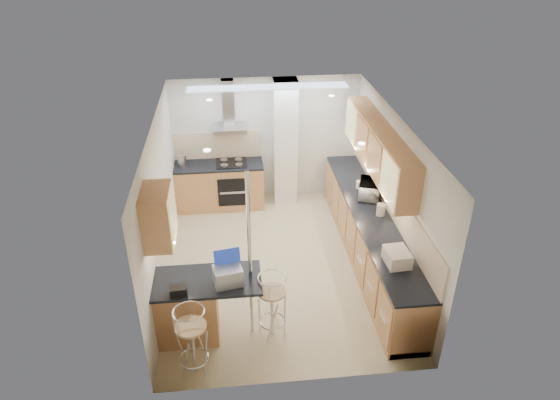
{
  "coord_description": "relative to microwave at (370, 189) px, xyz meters",
  "views": [
    {
      "loc": [
        -0.7,
        -6.66,
        5.06
      ],
      "look_at": [
        0.04,
        0.2,
        1.14
      ],
      "focal_mm": 32.0,
      "sensor_mm": 36.0,
      "label": 1
    }
  ],
  "objects": [
    {
      "name": "ground",
      "position": [
        -1.6,
        -0.54,
        -1.06
      ],
      "size": [
        4.8,
        4.8,
        0.0
      ],
      "primitive_type": "plane",
      "color": "tan",
      "rests_on": "ground"
    },
    {
      "name": "bread_bin",
      "position": [
        -0.12,
        -1.88,
        -0.04
      ],
      "size": [
        0.33,
        0.41,
        0.2
      ],
      "primitive_type": "cube",
      "rotation": [
        0.0,
        0.0,
        0.07
      ],
      "color": "beige",
      "rests_on": "right_counter"
    },
    {
      "name": "back_counter",
      "position": [
        -2.55,
        1.56,
        -0.6
      ],
      "size": [
        1.7,
        0.63,
        0.92
      ],
      "color": "#C0804D",
      "rests_on": "ground"
    },
    {
      "name": "kettle",
      "position": [
        -3.23,
        1.55,
        -0.03
      ],
      "size": [
        0.16,
        0.16,
        0.22
      ],
      "primitive_type": "cylinder",
      "color": "#AAABAF",
      "rests_on": "back_counter"
    },
    {
      "name": "laptop",
      "position": [
        -2.42,
        -2.1,
        0.0
      ],
      "size": [
        0.4,
        0.33,
        0.25
      ],
      "primitive_type": "cube",
      "rotation": [
        0.0,
        0.0,
        0.19
      ],
      "color": "#9A9CA1",
      "rests_on": "peninsula"
    },
    {
      "name": "bag",
      "position": [
        -3.04,
        -2.24,
        -0.06
      ],
      "size": [
        0.22,
        0.17,
        0.11
      ],
      "primitive_type": "cube",
      "rotation": [
        0.0,
        0.0,
        0.08
      ],
      "color": "black",
      "rests_on": "peninsula"
    },
    {
      "name": "microwave",
      "position": [
        0.0,
        0.0,
        0.0
      ],
      "size": [
        0.48,
        0.59,
        0.28
      ],
      "primitive_type": "imported",
      "rotation": [
        0.0,
        0.0,
        1.25
      ],
      "color": "white",
      "rests_on": "right_counter"
    },
    {
      "name": "bar_stool_end",
      "position": [
        -1.86,
        -2.09,
        -0.56
      ],
      "size": [
        0.57,
        0.57,
        0.99
      ],
      "primitive_type": null,
      "rotation": [
        0.0,
        0.0,
        0.68
      ],
      "color": "tan",
      "rests_on": "ground"
    },
    {
      "name": "jar_a",
      "position": [
        0.06,
        0.25,
        -0.04
      ],
      "size": [
        0.13,
        0.13,
        0.19
      ],
      "primitive_type": "cylinder",
      "rotation": [
        0.0,
        0.0,
        0.06
      ],
      "color": "beige",
      "rests_on": "right_counter"
    },
    {
      "name": "room_shell",
      "position": [
        -1.27,
        -0.17,
        0.48
      ],
      "size": [
        3.64,
        4.84,
        2.51
      ],
      "color": "silver",
      "rests_on": "ground"
    },
    {
      "name": "bar_stool_near",
      "position": [
        -2.9,
        -2.64,
        -0.55
      ],
      "size": [
        0.51,
        0.51,
        1.02
      ],
      "primitive_type": null,
      "rotation": [
        0.0,
        0.0,
        0.27
      ],
      "color": "tan",
      "rests_on": "ground"
    },
    {
      "name": "right_counter",
      "position": [
        -0.1,
        -0.54,
        -0.6
      ],
      "size": [
        0.63,
        4.4,
        0.92
      ],
      "color": "#C0804D",
      "rests_on": "ground"
    },
    {
      "name": "peninsula",
      "position": [
        -2.72,
        -1.99,
        -0.58
      ],
      "size": [
        1.47,
        0.72,
        0.94
      ],
      "color": "#C0804D",
      "rests_on": "ground"
    },
    {
      "name": "jar_c",
      "position": [
        0.02,
        -0.61,
        -0.05
      ],
      "size": [
        0.17,
        0.17,
        0.19
      ],
      "primitive_type": "cylinder",
      "rotation": [
        0.0,
        0.0,
        -0.3
      ],
      "color": "#ACA18A",
      "rests_on": "right_counter"
    },
    {
      "name": "jar_d",
      "position": [
        0.04,
        -1.86,
        -0.07
      ],
      "size": [
        0.1,
        0.1,
        0.13
      ],
      "primitive_type": "cylinder",
      "rotation": [
        0.0,
        0.0,
        -0.02
      ],
      "color": "white",
      "rests_on": "right_counter"
    },
    {
      "name": "jar_b",
      "position": [
        -0.1,
        0.31,
        -0.07
      ],
      "size": [
        0.15,
        0.15,
        0.14
      ],
      "primitive_type": "cylinder",
      "rotation": [
        0.0,
        0.0,
        -0.42
      ],
      "color": "beige",
      "rests_on": "right_counter"
    }
  ]
}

